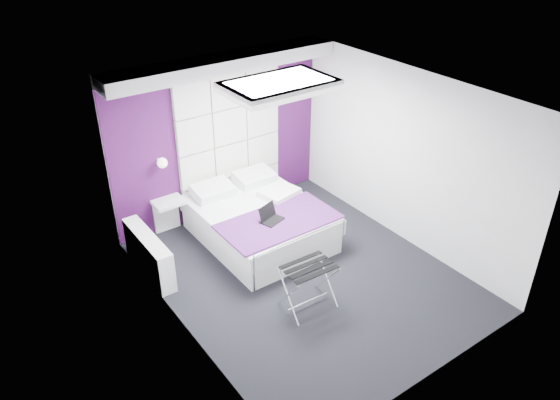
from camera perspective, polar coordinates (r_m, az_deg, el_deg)
name	(u,v)px	position (r m, az deg, el deg)	size (l,w,h in m)	color
floor	(304,275)	(7.61, 2.56, -7.86)	(4.40, 4.40, 0.00)	black
ceiling	(309,94)	(6.36, 3.09, 10.97)	(4.40, 4.40, 0.00)	white
wall_back	(219,137)	(8.54, -6.36, 6.60)	(3.60, 3.60, 0.00)	silver
wall_left	(177,240)	(6.10, -10.70, -4.13)	(4.40, 4.40, 0.00)	silver
wall_right	(406,158)	(8.01, 13.04, 4.34)	(4.40, 4.40, 0.00)	silver
accent_wall	(220,137)	(8.53, -6.33, 6.58)	(3.58, 0.02, 2.58)	#410F45
soffit	(223,64)	(7.93, -5.93, 14.00)	(3.58, 0.50, 0.20)	white
headboard	(230,143)	(8.61, -5.24, 5.92)	(1.80, 0.08, 2.30)	white
skylight	(279,85)	(6.83, -0.10, 11.93)	(1.36, 0.86, 0.12)	white
wall_lamp	(161,162)	(8.05, -12.32, 3.92)	(0.15, 0.15, 0.15)	white
radiator	(149,254)	(7.70, -13.54, -5.53)	(0.22, 1.20, 0.60)	white
bed	(259,221)	(8.19, -2.19, -2.24)	(1.69, 2.03, 0.71)	white
nightstand	(168,202)	(8.33, -11.58, -0.21)	(0.46, 0.36, 0.05)	white
luggage_rack	(308,286)	(6.93, 2.95, -9.01)	(0.63, 0.47, 0.62)	silver
laptop	(270,216)	(7.69, -1.03, -1.70)	(0.32, 0.23, 0.23)	black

